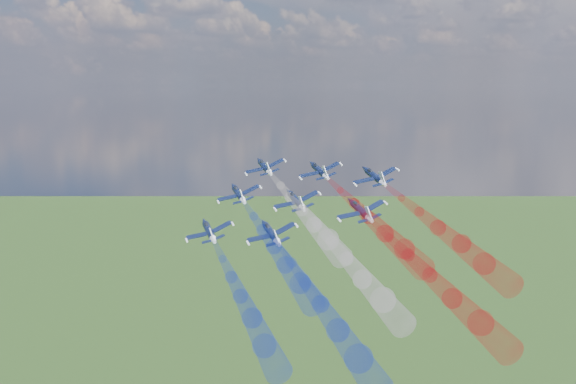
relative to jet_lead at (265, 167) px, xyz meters
The scene contains 16 objects.
jet_lead is the anchor object (origin of this frame).
trail_lead 26.67m from the jet_lead, 40.61° to the right, with size 4.07×42.56×4.07m, color white, non-canonical shape.
jet_inner_left 13.68m from the jet_lead, 81.13° to the right, with size 9.77×12.21×3.26m, color black, non-canonical shape.
trail_inner_left 38.23m from the jet_lead, 53.82° to the right, with size 4.07×42.56×4.07m, color #1834CD, non-canonical shape.
jet_inner_right 14.27m from the jet_lead, ahead, with size 9.77×12.21×3.26m, color black, non-canonical shape.
trail_inner_right 38.55m from the jet_lead, 26.76° to the right, with size 4.07×42.56×4.07m, color red, non-canonical shape.
jet_outer_left 27.58m from the jet_lead, 81.04° to the right, with size 9.77×12.21×3.26m, color black, non-canonical shape.
trail_outer_left 51.03m from the jet_lead, 60.70° to the right, with size 4.07×42.56×4.07m, color #1834CD, non-canonical shape.
jet_center_third 22.51m from the jet_lead, 40.03° to the right, with size 9.77×12.21×3.26m, color black, non-canonical shape.
trail_center_third 49.18m from the jet_lead, 40.35° to the right, with size 4.07×42.56×4.07m, color white, non-canonical shape.
jet_outer_right 28.21m from the jet_lead, ahead, with size 9.77×12.21×3.26m, color black, non-canonical shape.
trail_outer_right 51.93m from the jet_lead, 21.79° to the right, with size 4.07×42.56×4.07m, color red, non-canonical shape.
jet_rear_left 33.47m from the jet_lead, 54.20° to the right, with size 9.77×12.21×3.26m, color black, non-canonical shape.
trail_rear_left 59.74m from the jet_lead, 48.14° to the right, with size 4.07×42.56×4.07m, color #1834CD, non-canonical shape.
jet_rear_right 35.35m from the jet_lead, 25.92° to the right, with size 9.77×12.21×3.26m, color black, non-canonical shape.
trail_rear_right 61.50m from the jet_lead, 32.19° to the right, with size 4.07×42.56×4.07m, color red, non-canonical shape.
Camera 1 is at (88.21, -119.80, 155.25)m, focal length 43.87 mm.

